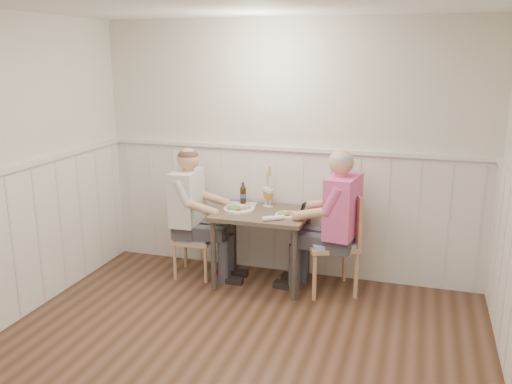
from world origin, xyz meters
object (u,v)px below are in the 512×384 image
(chair_right, at_px, (337,238))
(chair_left, at_px, (190,235))
(dining_table, at_px, (262,222))
(man_in_pink, at_px, (337,234))
(diner_cream, at_px, (191,223))
(grass_vase, at_px, (267,187))
(beer_bottle, at_px, (243,194))

(chair_right, distance_m, chair_left, 1.52)
(dining_table, relative_size, man_in_pink, 0.63)
(chair_right, relative_size, diner_cream, 0.72)
(dining_table, xyz_separation_m, grass_vase, (-0.03, 0.26, 0.29))
(man_in_pink, xyz_separation_m, diner_cream, (-1.49, -0.00, -0.03))
(diner_cream, xyz_separation_m, beer_bottle, (0.48, 0.25, 0.28))
(man_in_pink, height_order, diner_cream, man_in_pink)
(dining_table, distance_m, grass_vase, 0.39)
(dining_table, relative_size, beer_bottle, 3.95)
(grass_vase, bearing_deg, dining_table, -83.47)
(dining_table, bearing_deg, chair_right, 4.36)
(dining_table, xyz_separation_m, diner_cream, (-0.75, -0.03, -0.07))
(dining_table, xyz_separation_m, beer_bottle, (-0.27, 0.22, 0.20))
(dining_table, bearing_deg, beer_bottle, 140.80)
(chair_left, bearing_deg, man_in_pink, -0.41)
(diner_cream, bearing_deg, beer_bottle, 27.70)
(chair_right, relative_size, beer_bottle, 4.32)
(chair_left, bearing_deg, chair_right, 2.74)
(chair_left, distance_m, diner_cream, 0.14)
(chair_right, distance_m, beer_bottle, 1.07)
(chair_right, distance_m, diner_cream, 1.49)
(chair_right, bearing_deg, diner_cream, -176.67)
(dining_table, relative_size, chair_right, 0.91)
(beer_bottle, height_order, grass_vase, grass_vase)
(dining_table, bearing_deg, man_in_pink, -2.05)
(man_in_pink, bearing_deg, diner_cream, -179.88)
(dining_table, xyz_separation_m, chair_left, (-0.77, -0.02, -0.21))
(chair_right, xyz_separation_m, beer_bottle, (-1.01, 0.16, 0.32))
(chair_right, xyz_separation_m, man_in_pink, (0.01, -0.08, 0.07))
(beer_bottle, bearing_deg, chair_left, -154.91)
(chair_left, relative_size, diner_cream, 0.59)
(diner_cream, bearing_deg, man_in_pink, 0.12)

